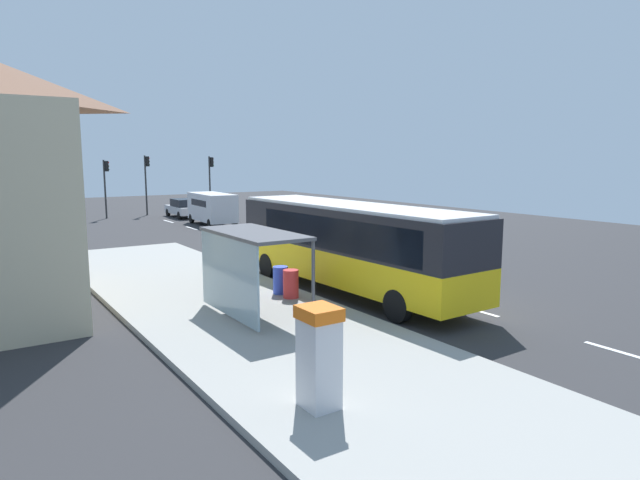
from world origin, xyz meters
TOP-DOWN VIEW (x-y plane):
  - ground_plane at (0.00, 14.00)m, footprint 56.00×92.00m
  - sidewalk_platform at (-6.40, 2.00)m, footprint 6.20×30.00m
  - lane_stripe_seg_0 at (0.25, -6.00)m, footprint 0.16×2.20m
  - lane_stripe_seg_1 at (0.25, -1.00)m, footprint 0.16×2.20m
  - lane_stripe_seg_2 at (0.25, 4.00)m, footprint 0.16×2.20m
  - lane_stripe_seg_3 at (0.25, 9.00)m, footprint 0.16×2.20m
  - lane_stripe_seg_4 at (0.25, 14.00)m, footprint 0.16×2.20m
  - lane_stripe_seg_5 at (0.25, 19.00)m, footprint 0.16×2.20m
  - lane_stripe_seg_6 at (0.25, 24.00)m, footprint 0.16×2.20m
  - lane_stripe_seg_7 at (0.25, 29.00)m, footprint 0.16×2.20m
  - bus at (-1.71, 2.96)m, footprint 2.85×11.08m
  - white_van at (2.20, 24.99)m, footprint 2.23×5.28m
  - sedan_near at (2.30, 31.28)m, footprint 1.91×4.44m
  - ticket_machine at (-7.95, -4.54)m, footprint 0.66×0.76m
  - recycling_bin_red at (-4.20, 2.87)m, footprint 0.52×0.52m
  - recycling_bin_blue at (-4.20, 3.57)m, footprint 0.52×0.52m
  - traffic_light_near_side at (5.50, 33.10)m, footprint 0.49×0.28m
  - traffic_light_far_side at (-3.10, 33.90)m, footprint 0.49×0.28m
  - traffic_light_median at (0.40, 34.70)m, footprint 0.49×0.28m
  - bus_shelter at (-6.41, 1.74)m, footprint 1.80×4.00m

SIDE VIEW (x-z plane):
  - ground_plane at x=0.00m, z-range -0.04..0.00m
  - lane_stripe_seg_0 at x=0.25m, z-range 0.00..0.01m
  - lane_stripe_seg_1 at x=0.25m, z-range 0.00..0.01m
  - lane_stripe_seg_2 at x=0.25m, z-range 0.00..0.01m
  - lane_stripe_seg_3 at x=0.25m, z-range 0.00..0.01m
  - lane_stripe_seg_4 at x=0.25m, z-range 0.00..0.01m
  - lane_stripe_seg_5 at x=0.25m, z-range 0.00..0.01m
  - lane_stripe_seg_6 at x=0.25m, z-range 0.00..0.01m
  - lane_stripe_seg_7 at x=0.25m, z-range 0.00..0.01m
  - sidewalk_platform at x=-6.40m, z-range 0.00..0.18m
  - recycling_bin_red at x=-4.20m, z-range 0.18..1.13m
  - recycling_bin_blue at x=-4.20m, z-range 0.18..1.13m
  - sedan_near at x=2.30m, z-range 0.03..1.55m
  - ticket_machine at x=-7.95m, z-range 0.20..2.14m
  - white_van at x=2.20m, z-range 0.19..2.49m
  - bus at x=-1.71m, z-range 0.24..3.45m
  - bus_shelter at x=-6.41m, z-range 0.85..3.35m
  - traffic_light_far_side at x=-3.10m, z-range 0.79..5.48m
  - traffic_light_near_side at x=5.50m, z-range 0.82..5.81m
  - traffic_light_median at x=0.40m, z-range 0.83..5.88m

